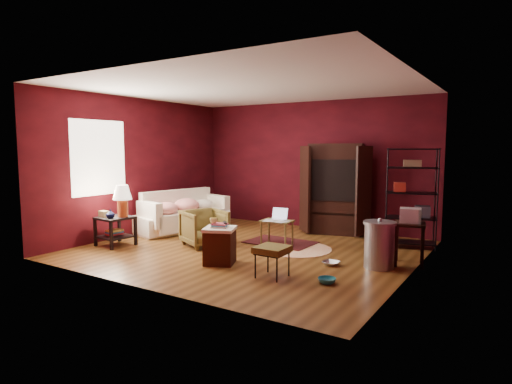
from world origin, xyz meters
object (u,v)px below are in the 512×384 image
at_px(laptop_desk, 277,223).
at_px(wire_shelving, 412,194).
at_px(armchair, 204,226).
at_px(tv_armoire, 335,187).
at_px(hamper, 220,245).
at_px(sofa, 183,213).
at_px(side_table, 119,209).

relative_size(laptop_desk, wire_shelving, 0.39).
distance_m(armchair, tv_armoire, 2.89).
relative_size(tv_armoire, wire_shelving, 1.05).
relative_size(hamper, wire_shelving, 0.37).
bearing_deg(laptop_desk, hamper, -100.22).
xyz_separation_m(armchair, laptop_desk, (1.14, 0.69, 0.06)).
relative_size(armchair, laptop_desk, 1.06).
distance_m(laptop_desk, tv_armoire, 1.80).
distance_m(armchair, hamper, 1.28).
relative_size(laptop_desk, tv_armoire, 0.37).
bearing_deg(wire_shelving, sofa, 177.35).
height_order(sofa, armchair, sofa).
xyz_separation_m(laptop_desk, wire_shelving, (2.08, 1.16, 0.55)).
height_order(hamper, tv_armoire, tv_armoire).
relative_size(armchair, wire_shelving, 0.41).
distance_m(sofa, wire_shelving, 4.63).
height_order(side_table, hamper, side_table).
bearing_deg(tv_armoire, side_table, -146.42).
bearing_deg(tv_armoire, wire_shelving, -30.69).
distance_m(side_table, laptop_desk, 2.89).
distance_m(armchair, side_table, 1.58).
xyz_separation_m(armchair, tv_armoire, (1.59, 2.34, 0.61)).
bearing_deg(hamper, tv_armoire, 79.16).
xyz_separation_m(sofa, tv_armoire, (2.83, 1.54, 0.59)).
relative_size(sofa, laptop_desk, 2.87).
relative_size(side_table, tv_armoire, 0.60).
height_order(hamper, wire_shelving, wire_shelving).
xyz_separation_m(side_table, laptop_desk, (2.46, 1.51, -0.24)).
bearing_deg(wire_shelving, laptop_desk, -166.61).
bearing_deg(wire_shelving, tv_armoire, 147.46).
height_order(sofa, side_table, side_table).
distance_m(tv_armoire, wire_shelving, 1.71).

